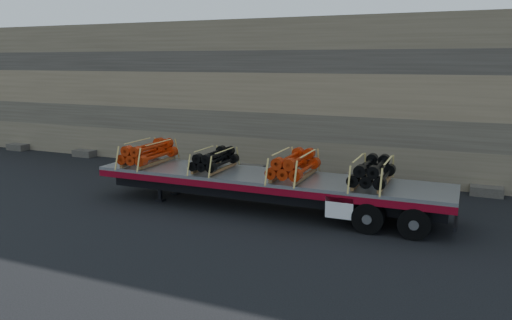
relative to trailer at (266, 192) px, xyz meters
The scene contains 7 objects.
ground 0.78m from the trailer, 74.22° to the left, with size 120.00×120.00×0.00m, color black.
rock_wall 7.52m from the trailer, 88.97° to the left, with size 44.00×3.00×7.00m, color #7A6B54.
trailer is the anchor object (origin of this frame).
bundle_front 4.97m from the trailer, behind, with size 1.17×2.34×0.83m, color #B82909, non-canonical shape.
bundle_midfront 2.24m from the trailer, behind, with size 1.02×2.04×0.72m, color black, non-canonical shape.
bundle_midrear 1.46m from the trailer, ahead, with size 1.18×2.37×0.84m, color #B82909, non-canonical shape.
bundle_rear 3.78m from the trailer, ahead, with size 1.15×2.29×0.81m, color black, non-canonical shape.
Camera 1 is at (6.34, -16.02, 5.15)m, focal length 35.00 mm.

